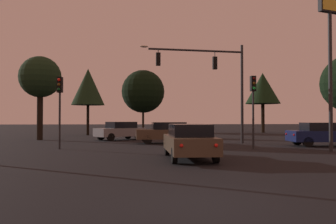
{
  "coord_description": "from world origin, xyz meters",
  "views": [
    {
      "loc": [
        -1.44,
        -6.78,
        1.73
      ],
      "look_at": [
        0.89,
        15.97,
        2.23
      ],
      "focal_mm": 35.49,
      "sensor_mm": 36.0,
      "label": 1
    }
  ],
  "objects": [
    {
      "name": "tree_lot_edge",
      "position": [
        -0.2,
        38.93,
        5.56
      ],
      "size": [
        5.89,
        5.89,
        8.51
      ],
      "color": "black",
      "rests_on": "ground"
    },
    {
      "name": "store_sign_illuminated",
      "position": [
        8.96,
        9.83,
        6.05
      ],
      "size": [
        1.42,
        0.62,
        8.43
      ],
      "color": "#232326",
      "rests_on": "ground"
    },
    {
      "name": "traffic_light_corner_right",
      "position": [
        -5.74,
        12.98,
        2.97
      ],
      "size": [
        0.34,
        0.38,
        4.19
      ],
      "color": "#232326",
      "rests_on": "ground"
    },
    {
      "name": "ground_plane",
      "position": [
        0.0,
        24.5,
        0.0
      ],
      "size": [
        168.0,
        168.0,
        0.0
      ],
      "primitive_type": "plane",
      "color": "black",
      "rests_on": "ground"
    },
    {
      "name": "tree_behind_sign",
      "position": [
        15.21,
        34.78,
        5.73
      ],
      "size": [
        4.45,
        4.45,
        7.77
      ],
      "color": "black",
      "rests_on": "ground"
    },
    {
      "name": "car_far_lane",
      "position": [
        -2.59,
        21.28,
        0.79
      ],
      "size": [
        4.35,
        3.76,
        1.52
      ],
      "color": "gray",
      "rests_on": "ground"
    },
    {
      "name": "traffic_signal_mast_arm",
      "position": [
        4.21,
        16.44,
        4.99
      ],
      "size": [
        7.51,
        0.79,
        7.14
      ],
      "color": "#232326",
      "rests_on": "ground"
    },
    {
      "name": "traffic_light_corner_left",
      "position": [
        5.49,
        11.95,
        3.03
      ],
      "size": [
        0.32,
        0.36,
        4.27
      ],
      "color": "#232326",
      "rests_on": "ground"
    },
    {
      "name": "car_crossing_left",
      "position": [
        0.94,
        17.06,
        0.8
      ],
      "size": [
        4.5,
        1.92,
        1.52
      ],
      "color": "#473828",
      "rests_on": "ground"
    },
    {
      "name": "car_crossing_right",
      "position": [
        10.76,
        13.4,
        0.8
      ],
      "size": [
        4.73,
        2.23,
        1.52
      ],
      "color": "#0F1947",
      "rests_on": "ground"
    },
    {
      "name": "car_nearside_lane",
      "position": [
        0.96,
        7.53,
        0.8
      ],
      "size": [
        1.87,
        4.62,
        1.52
      ],
      "color": "#473828",
      "rests_on": "ground"
    },
    {
      "name": "tree_right_cluster",
      "position": [
        -6.44,
        29.99,
        5.25
      ],
      "size": [
        3.58,
        3.58,
        7.26
      ],
      "color": "black",
      "rests_on": "ground"
    },
    {
      "name": "tree_left_far",
      "position": [
        -9.28,
        21.92,
        5.21
      ],
      "size": [
        3.46,
        3.46,
        7.02
      ],
      "color": "black",
      "rests_on": "ground"
    }
  ]
}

